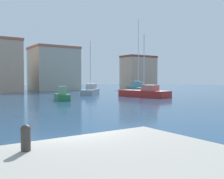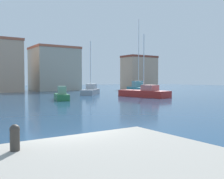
# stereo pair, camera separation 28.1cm
# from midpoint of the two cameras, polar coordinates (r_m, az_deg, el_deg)

# --- Properties ---
(water) EXTENTS (160.00, 160.00, 0.00)m
(water) POSITION_cam_midpoint_polar(r_m,az_deg,el_deg) (33.23, -0.25, -2.06)
(water) COLOR navy
(water) RESTS_ON ground
(mooring_bollard) EXTENTS (0.22, 0.22, 0.58)m
(mooring_bollard) POSITION_cam_midpoint_polar(r_m,az_deg,el_deg) (6.06, -19.26, -9.67)
(mooring_bollard) COLOR #38332D
(mooring_bollard) RESTS_ON pier_quay
(sailboat_teal_distant_east) EXTENTS (5.11, 8.74, 14.18)m
(sailboat_teal_distant_east) POSITION_cam_midpoint_polar(r_m,az_deg,el_deg) (51.56, 5.94, 0.30)
(sailboat_teal_distant_east) COLOR #1E707A
(sailboat_teal_distant_east) RESTS_ON water
(sailboat_red_far_left) EXTENTS (3.86, 8.02, 8.88)m
(sailboat_red_far_left) POSITION_cam_midpoint_polar(r_m,az_deg,el_deg) (37.16, 7.34, -0.70)
(sailboat_red_far_left) COLOR #B22823
(sailboat_red_far_left) RESTS_ON water
(sailboat_grey_mid_harbor) EXTENTS (6.04, 6.65, 8.83)m
(sailboat_grey_mid_harbor) POSITION_cam_midpoint_polar(r_m,az_deg,el_deg) (43.64, -4.50, -0.21)
(sailboat_grey_mid_harbor) COLOR gray
(sailboat_grey_mid_harbor) RESTS_ON water
(motorboat_green_near_pier) EXTENTS (2.63, 4.76, 1.69)m
(motorboat_green_near_pier) POSITION_cam_midpoint_polar(r_m,az_deg,el_deg) (32.06, -10.75, -1.32)
(motorboat_green_near_pier) COLOR #28703D
(motorboat_green_near_pier) RESTS_ON water
(yacht_club) EXTENTS (9.75, 8.75, 9.74)m
(yacht_club) POSITION_cam_midpoint_polar(r_m,az_deg,el_deg) (60.51, -12.39, 4.46)
(yacht_club) COLOR #B2A893
(yacht_club) RESTS_ON ground
(waterfront_apartments) EXTENTS (8.36, 5.21, 8.39)m
(waterfront_apartments) POSITION_cam_midpoint_polar(r_m,az_deg,el_deg) (66.26, 6.10, 3.72)
(waterfront_apartments) COLOR tan
(waterfront_apartments) RESTS_ON ground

